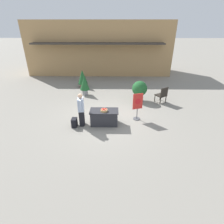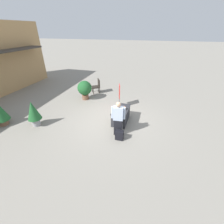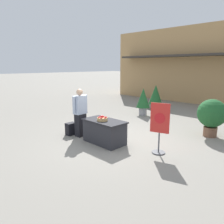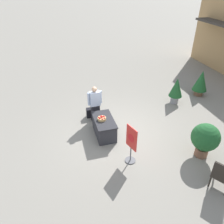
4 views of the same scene
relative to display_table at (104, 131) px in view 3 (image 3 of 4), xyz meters
name	(u,v)px [view 3 (image 3 of 4)]	position (x,y,z in m)	size (l,w,h in m)	color
ground_plane	(116,139)	(-0.01, 0.51, -0.36)	(120.00, 120.00, 0.00)	gray
storefront_building	(213,65)	(-0.95, 10.46, 2.00)	(13.15, 4.44, 4.72)	tan
display_table	(104,131)	(0.00, 0.00, 0.00)	(1.35, 0.72, 0.72)	#2D2D33
apple_basket	(102,119)	(0.00, -0.09, 0.42)	(0.32, 0.32, 0.16)	tan
person_visitor	(80,113)	(-1.06, -0.12, 0.45)	(0.31, 0.61, 1.60)	black
backpack	(71,129)	(-1.40, -0.28, -0.15)	(0.24, 0.34, 0.42)	black
poster_board	(160,127)	(1.63, 0.50, 0.37)	(0.50, 0.36, 1.38)	#4C4C51
potted_plant_far_left	(212,115)	(2.04, 2.95, 0.39)	(0.94, 0.94, 1.27)	brown
potted_plant_far_right	(156,96)	(-1.94, 5.55, 0.38)	(0.74, 0.74, 1.33)	brown
potted_plant_near_left	(143,100)	(-1.53, 3.92, 0.39)	(0.64, 0.64, 1.29)	gray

